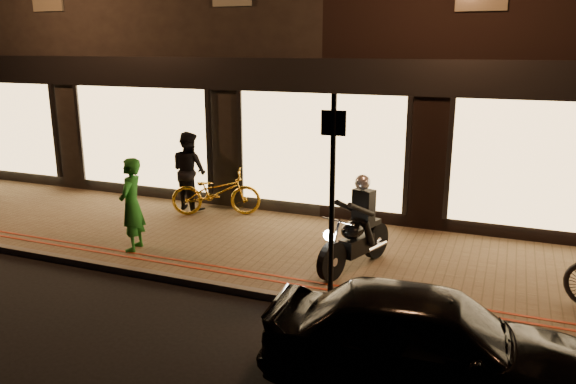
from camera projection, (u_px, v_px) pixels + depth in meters
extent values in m
plane|color=black|center=(237.00, 295.00, 8.71)|extent=(90.00, 90.00, 0.00)
cube|color=brown|center=(285.00, 249.00, 10.49)|extent=(50.00, 4.00, 0.12)
cube|color=#59544C|center=(238.00, 290.00, 8.74)|extent=(50.00, 0.14, 0.12)
cube|color=maroon|center=(249.00, 277.00, 9.08)|extent=(50.00, 0.06, 0.01)
cube|color=maroon|center=(255.00, 272.00, 9.26)|extent=(50.00, 0.06, 0.01)
cube|color=black|center=(194.00, 29.00, 17.87)|extent=(12.00, 10.00, 8.50)
cube|color=black|center=(321.00, 76.00, 11.45)|extent=(48.00, 0.12, 0.70)
cube|color=#EFC277|center=(3.00, 127.00, 15.08)|extent=(3.60, 0.06, 2.38)
cube|color=#EFC277|center=(142.00, 137.00, 13.45)|extent=(3.60, 0.06, 2.38)
cube|color=#EFC277|center=(320.00, 150.00, 11.83)|extent=(3.60, 0.06, 2.38)
cube|color=#EFC277|center=(554.00, 167.00, 10.21)|extent=(3.60, 0.06, 2.38)
cylinder|color=black|center=(332.00, 261.00, 8.89)|extent=(0.32, 0.64, 0.64)
cylinder|color=black|center=(376.00, 240.00, 9.84)|extent=(0.32, 0.64, 0.64)
cylinder|color=silver|center=(332.00, 261.00, 8.89)|extent=(0.18, 0.18, 0.14)
cylinder|color=silver|center=(376.00, 240.00, 9.84)|extent=(0.18, 0.18, 0.14)
cube|color=black|center=(357.00, 245.00, 9.38)|extent=(0.47, 0.75, 0.30)
ellipsoid|color=black|center=(353.00, 230.00, 9.21)|extent=(0.47, 0.58, 0.29)
cube|color=black|center=(367.00, 224.00, 9.53)|extent=(0.39, 0.59, 0.09)
cylinder|color=silver|center=(338.00, 221.00, 8.84)|extent=(0.58, 0.23, 0.03)
cylinder|color=silver|center=(334.00, 243.00, 8.85)|extent=(0.15, 0.33, 0.71)
sphere|color=white|center=(329.00, 235.00, 8.71)|extent=(0.22, 0.22, 0.17)
cylinder|color=silver|center=(377.00, 246.00, 9.67)|extent=(0.25, 0.54, 0.07)
cube|color=black|center=(364.00, 206.00, 9.34)|extent=(0.39, 0.32, 0.55)
sphere|color=silver|center=(362.00, 182.00, 9.20)|extent=(0.33, 0.33, 0.26)
cylinder|color=black|center=(345.00, 206.00, 9.20)|extent=(0.20, 0.61, 0.34)
cylinder|color=black|center=(361.00, 210.00, 9.00)|extent=(0.35, 0.58, 0.34)
cylinder|color=black|center=(355.00, 230.00, 9.52)|extent=(0.12, 0.27, 0.46)
cylinder|color=black|center=(368.00, 233.00, 9.34)|extent=(0.26, 0.29, 0.46)
cylinder|color=black|center=(332.00, 200.00, 8.00)|extent=(0.09, 0.09, 3.00)
cube|color=black|center=(334.00, 123.00, 7.72)|extent=(0.35, 0.06, 0.35)
imported|color=gold|center=(216.00, 192.00, 12.30)|extent=(2.05, 1.40, 1.02)
imported|color=#1D6E20|center=(132.00, 205.00, 10.10)|extent=(0.55, 0.70, 1.71)
imported|color=black|center=(189.00, 171.00, 12.66)|extent=(1.05, 0.94, 1.78)
imported|color=black|center=(429.00, 342.00, 6.13)|extent=(3.75, 1.73, 1.25)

